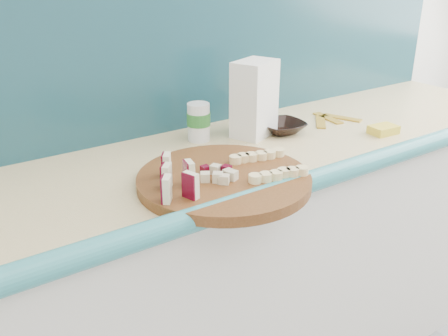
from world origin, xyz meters
TOP-DOWN VIEW (x-y plane):
  - kitchen_counter at (0.10, 1.50)m, footprint 2.20×0.63m
  - backsplash at (0.10, 1.79)m, footprint 2.20×0.02m
  - cutting_board at (-0.22, 1.31)m, footprint 0.55×0.55m
  - apple_wedges at (-0.36, 1.31)m, footprint 0.12×0.18m
  - apple_chunks at (-0.25, 1.32)m, footprint 0.07×0.07m
  - banana_slices at (-0.10, 1.29)m, footprint 0.20×0.20m
  - brown_bowl at (0.18, 1.55)m, footprint 0.17×0.17m
  - flour_bag at (0.09, 1.59)m, footprint 0.17×0.15m
  - canister at (-0.09, 1.65)m, footprint 0.08×0.08m
  - sponge at (0.46, 1.35)m, footprint 0.10×0.07m
  - banana_peel at (0.42, 1.56)m, footprint 0.20×0.18m

SIDE VIEW (x-z plane):
  - kitchen_counter at x=0.10m, z-range 0.00..0.91m
  - banana_peel at x=0.42m, z-range 0.91..0.92m
  - sponge at x=0.46m, z-range 0.91..0.94m
  - cutting_board at x=-0.22m, z-range 0.91..0.94m
  - brown_bowl at x=0.18m, z-range 0.91..0.95m
  - banana_slices at x=-0.10m, z-range 0.94..0.96m
  - apple_chunks at x=-0.25m, z-range 0.94..0.96m
  - apple_wedges at x=-0.36m, z-range 0.94..1.00m
  - canister at x=-0.09m, z-range 0.91..1.04m
  - flour_bag at x=0.09m, z-range 0.91..1.16m
  - backsplash at x=0.10m, z-range 0.91..1.41m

